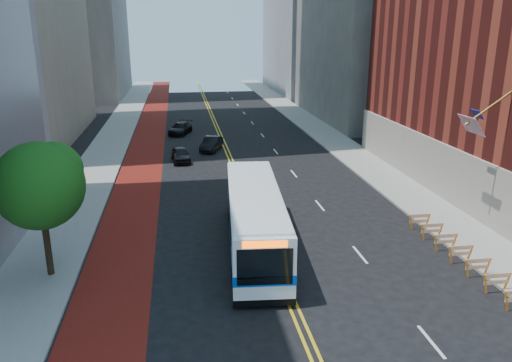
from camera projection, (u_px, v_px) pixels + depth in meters
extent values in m
plane|color=black|center=(301.00, 324.00, 20.88)|extent=(160.00, 160.00, 0.00)
cube|color=gray|center=(103.00, 157.00, 47.42)|extent=(4.00, 140.00, 0.15)
cube|color=gray|center=(345.00, 148.00, 50.96)|extent=(4.00, 140.00, 0.15)
cube|color=#63120E|center=(144.00, 157.00, 48.01)|extent=(3.60, 140.00, 0.01)
cube|color=gold|center=(226.00, 153.00, 49.18)|extent=(0.14, 140.00, 0.01)
cube|color=gold|center=(230.00, 153.00, 49.24)|extent=(0.14, 140.00, 0.01)
cube|color=silver|center=(431.00, 342.00, 19.70)|extent=(0.14, 2.20, 0.01)
cube|color=silver|center=(360.00, 255.00, 27.26)|extent=(0.14, 2.20, 0.01)
cube|color=silver|center=(320.00, 205.00, 34.81)|extent=(0.14, 2.20, 0.01)
cube|color=silver|center=(294.00, 174.00, 42.36)|extent=(0.14, 2.20, 0.01)
cube|color=silver|center=(276.00, 152.00, 49.92)|extent=(0.14, 2.20, 0.01)
cube|color=silver|center=(262.00, 135.00, 57.47)|extent=(0.14, 2.20, 0.01)
cube|color=silver|center=(252.00, 123.00, 65.03)|extent=(0.14, 2.20, 0.01)
cube|color=silver|center=(244.00, 113.00, 72.58)|extent=(0.14, 2.20, 0.01)
cube|color=silver|center=(238.00, 105.00, 80.13)|extent=(0.14, 2.20, 0.01)
cube|color=silver|center=(232.00, 98.00, 87.69)|extent=(0.14, 2.20, 0.01)
cube|color=silver|center=(228.00, 93.00, 95.24)|extent=(0.14, 2.20, 0.01)
cube|color=silver|center=(224.00, 88.00, 102.80)|extent=(0.14, 2.20, 0.01)
cube|color=#9E9384|center=(461.00, 180.00, 33.70)|extent=(0.50, 36.00, 4.00)
cube|color=black|center=(453.00, 188.00, 34.92)|extent=(0.35, 2.80, 2.20)
cube|color=black|center=(409.00, 163.00, 41.53)|extent=(0.35, 2.80, 2.20)
cylinder|color=#A57F33|center=(490.00, 107.00, 28.08)|extent=(2.85, 0.12, 2.05)
cube|color=#B21419|center=(471.00, 125.00, 28.22)|extent=(0.75, 1.90, 1.05)
cube|color=navy|center=(477.00, 114.00, 28.57)|extent=(0.39, 0.85, 0.52)
cube|color=orange|center=(506.00, 301.00, 21.65)|extent=(0.32, 0.06, 0.99)
cube|color=orange|center=(485.00, 284.00, 23.11)|extent=(0.32, 0.06, 0.99)
cube|color=orange|center=(507.00, 282.00, 23.27)|extent=(0.32, 0.06, 0.99)
cube|color=orange|center=(497.00, 275.00, 23.07)|extent=(1.25, 0.05, 0.22)
cube|color=orange|center=(496.00, 282.00, 23.18)|extent=(1.25, 0.05, 0.18)
cube|color=orange|center=(467.00, 269.00, 24.57)|extent=(0.32, 0.06, 0.99)
cube|color=orange|center=(487.00, 267.00, 24.74)|extent=(0.32, 0.06, 0.99)
cube|color=orange|center=(478.00, 261.00, 24.54)|extent=(1.25, 0.05, 0.22)
cube|color=orange|center=(477.00, 267.00, 24.64)|extent=(1.25, 0.05, 0.18)
cube|color=orange|center=(450.00, 255.00, 26.04)|extent=(0.32, 0.06, 0.99)
cube|color=orange|center=(470.00, 254.00, 26.20)|extent=(0.32, 0.06, 0.99)
cube|color=orange|center=(461.00, 248.00, 26.00)|extent=(1.25, 0.05, 0.22)
cube|color=orange|center=(460.00, 254.00, 26.10)|extent=(1.25, 0.05, 0.18)
cube|color=orange|center=(436.00, 243.00, 27.50)|extent=(0.32, 0.06, 0.99)
cube|color=orange|center=(454.00, 242.00, 27.66)|extent=(0.32, 0.06, 0.99)
cube|color=orange|center=(446.00, 236.00, 27.47)|extent=(1.25, 0.05, 0.22)
cube|color=orange|center=(445.00, 242.00, 27.57)|extent=(1.25, 0.05, 0.18)
cube|color=orange|center=(423.00, 232.00, 28.97)|extent=(0.32, 0.06, 0.99)
cube|color=orange|center=(440.00, 231.00, 29.13)|extent=(0.32, 0.06, 0.99)
cube|color=orange|center=(432.00, 225.00, 28.93)|extent=(1.25, 0.05, 0.22)
cube|color=orange|center=(431.00, 231.00, 29.03)|extent=(1.25, 0.05, 0.18)
cube|color=orange|center=(411.00, 222.00, 30.43)|extent=(0.32, 0.06, 0.99)
cube|color=orange|center=(427.00, 221.00, 30.59)|extent=(0.32, 0.06, 0.99)
cube|color=orange|center=(420.00, 216.00, 30.39)|extent=(1.25, 0.05, 0.22)
cube|color=orange|center=(419.00, 221.00, 30.50)|extent=(1.25, 0.05, 0.18)
cylinder|color=black|center=(47.00, 244.00, 24.36)|extent=(0.32, 0.32, 3.20)
sphere|color=#0F490F|center=(39.00, 186.00, 23.48)|extent=(4.20, 4.20, 4.20)
sphere|color=#0F490F|center=(53.00, 171.00, 23.77)|extent=(2.80, 2.80, 2.80)
sphere|color=#0F490F|center=(25.00, 180.00, 23.01)|extent=(2.40, 2.40, 2.40)
cube|color=white|center=(255.00, 218.00, 27.36)|extent=(3.81, 12.85, 3.01)
cube|color=#043CAA|center=(255.00, 226.00, 27.49)|extent=(3.85, 12.90, 0.47)
cube|color=black|center=(254.00, 204.00, 28.01)|extent=(3.54, 9.07, 1.00)
cube|color=black|center=(265.00, 267.00, 21.28)|extent=(2.42, 0.31, 1.69)
cube|color=black|center=(248.00, 177.00, 33.23)|extent=(2.20, 0.29, 1.06)
cube|color=#FF5905|center=(265.00, 244.00, 20.96)|extent=(1.92, 0.25, 0.32)
cube|color=white|center=(255.00, 191.00, 26.90)|extent=(3.62, 12.21, 0.13)
cube|color=black|center=(255.00, 243.00, 27.80)|extent=(3.84, 12.89, 0.32)
cylinder|color=black|center=(235.00, 276.00, 23.81)|extent=(0.40, 1.08, 1.06)
cylinder|color=black|center=(286.00, 274.00, 23.97)|extent=(0.40, 1.08, 1.06)
cylinder|color=black|center=(231.00, 218.00, 31.05)|extent=(0.40, 1.08, 1.06)
cylinder|color=black|center=(271.00, 217.00, 31.22)|extent=(0.40, 1.08, 1.06)
cylinder|color=black|center=(231.00, 210.00, 32.50)|extent=(0.40, 1.08, 1.06)
cylinder|color=black|center=(269.00, 209.00, 32.67)|extent=(0.40, 1.08, 1.06)
imported|color=black|center=(181.00, 154.00, 46.07)|extent=(1.87, 4.01, 1.33)
imported|color=black|center=(212.00, 144.00, 50.29)|extent=(2.73, 4.38, 1.36)
imported|color=black|center=(180.00, 128.00, 58.04)|extent=(3.25, 4.91, 1.32)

